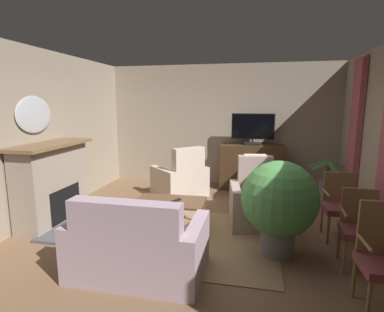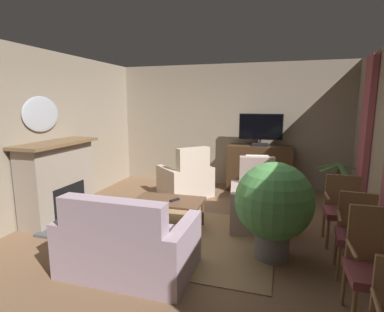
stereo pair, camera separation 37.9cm
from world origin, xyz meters
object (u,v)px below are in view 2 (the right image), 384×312
at_px(tv_cabinet, 259,169).
at_px(coffee_table, 169,203).
at_px(television, 261,129).
at_px(side_chair_nearest_door, 377,263).
at_px(sofa_floral, 127,246).
at_px(armchair_facing_sofa, 186,180).
at_px(armchair_in_far_corner, 257,205).
at_px(fireplace, 59,182).
at_px(side_chair_far_end, 343,208).
at_px(side_chair_mid_row, 357,231).
at_px(wall_mirror_oval, 41,114).
at_px(tv_remote, 175,200).
at_px(potted_plant_tall_palm_by_window, 336,190).
at_px(potted_plant_leafy_by_curtain, 274,204).

relative_size(tv_cabinet, coffee_table, 1.29).
height_order(television, side_chair_nearest_door, television).
height_order(sofa_floral, armchair_facing_sofa, armchair_facing_sofa).
distance_m(sofa_floral, armchair_in_far_corner, 2.18).
distance_m(fireplace, side_chair_far_end, 4.38).
bearing_deg(side_chair_mid_row, armchair_facing_sofa, 140.65).
bearing_deg(armchair_in_far_corner, fireplace, -169.74).
bearing_deg(side_chair_far_end, side_chair_nearest_door, -90.02).
height_order(wall_mirror_oval, side_chair_mid_row, wall_mirror_oval).
distance_m(armchair_facing_sofa, side_chair_mid_row, 3.51).
bearing_deg(tv_remote, side_chair_far_end, -56.87).
bearing_deg(side_chair_nearest_door, coffee_table, 151.79).
relative_size(tv_cabinet, armchair_facing_sofa, 1.08).
distance_m(side_chair_mid_row, potted_plant_tall_palm_by_window, 2.71).
bearing_deg(fireplace, side_chair_far_end, 4.21).
bearing_deg(potted_plant_tall_palm_by_window, potted_plant_leafy_by_curtain, -113.43).
height_order(side_chair_far_end, potted_plant_tall_palm_by_window, side_chair_far_end).
xyz_separation_m(television, potted_plant_leafy_by_curtain, (0.39, -2.92, -0.66)).
height_order(coffee_table, potted_plant_tall_palm_by_window, potted_plant_tall_palm_by_window).
bearing_deg(potted_plant_leafy_by_curtain, television, 97.54).
bearing_deg(side_chair_mid_row, sofa_floral, -163.78).
bearing_deg(side_chair_nearest_door, sofa_floral, 178.99).
bearing_deg(sofa_floral, wall_mirror_oval, 151.13).
bearing_deg(sofa_floral, side_chair_nearest_door, -1.01).
xyz_separation_m(coffee_table, side_chair_far_end, (2.45, 0.23, 0.10)).
height_order(wall_mirror_oval, side_chair_nearest_door, wall_mirror_oval).
bearing_deg(sofa_floral, tv_remote, 84.96).
distance_m(tv_cabinet, tv_remote, 2.74).
distance_m(side_chair_nearest_door, side_chair_mid_row, 0.76).
distance_m(sofa_floral, armchair_facing_sofa, 2.95).
height_order(wall_mirror_oval, potted_plant_tall_palm_by_window, wall_mirror_oval).
distance_m(television, potted_plant_leafy_by_curtain, 3.01).
bearing_deg(wall_mirror_oval, tv_cabinet, 38.05).
relative_size(fireplace, coffee_table, 1.44).
distance_m(fireplace, side_chair_mid_row, 4.40).
height_order(sofa_floral, side_chair_mid_row, sofa_floral).
xyz_separation_m(sofa_floral, armchair_facing_sofa, (-0.24, 2.94, 0.01)).
bearing_deg(potted_plant_tall_palm_by_window, tv_cabinet, 165.89).
distance_m(wall_mirror_oval, tv_remote, 2.59).
bearing_deg(television, wall_mirror_oval, -142.52).
bearing_deg(fireplace, tv_cabinet, 40.20).
bearing_deg(potted_plant_tall_palm_by_window, side_chair_nearest_door, -93.63).
height_order(fireplace, potted_plant_tall_palm_by_window, fireplace).
bearing_deg(fireplace, tv_remote, 2.18).
distance_m(sofa_floral, potted_plant_leafy_by_curtain, 1.80).
height_order(fireplace, armchair_facing_sofa, fireplace).
relative_size(tv_remote, side_chair_nearest_door, 0.17).
height_order(tv_cabinet, potted_plant_tall_palm_by_window, tv_cabinet).
relative_size(wall_mirror_oval, sofa_floral, 0.53).
height_order(armchair_facing_sofa, side_chair_far_end, armchair_facing_sofa).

